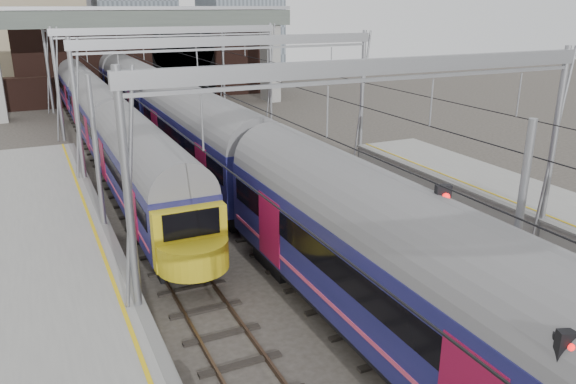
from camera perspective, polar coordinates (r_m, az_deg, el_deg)
tracks at (r=26.13m, az=0.12°, el=-2.61°), size 14.40×80.00×0.22m
overhead_line at (r=30.49m, az=-5.22°, el=13.06°), size 16.80×80.00×8.00m
retaining_wall at (r=60.35m, az=-14.15°, el=13.17°), size 28.00×2.75×9.00m
overbridge at (r=54.08m, az=-14.58°, el=15.69°), size 28.00×3.00×9.25m
train_main at (r=39.10m, az=-12.46°, el=8.08°), size 3.04×70.13×5.14m
train_second at (r=40.24m, az=-18.62°, el=7.45°), size 2.59×45.00×4.53m
signal_near_centre at (r=14.80m, az=14.57°, el=-6.60°), size 0.41×0.48×5.33m
equip_cover_a at (r=20.32m, az=16.20°, el=-9.82°), size 0.99×0.71×0.11m
equip_cover_b at (r=25.41m, az=8.47°, el=-3.38°), size 0.95×0.69×0.11m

